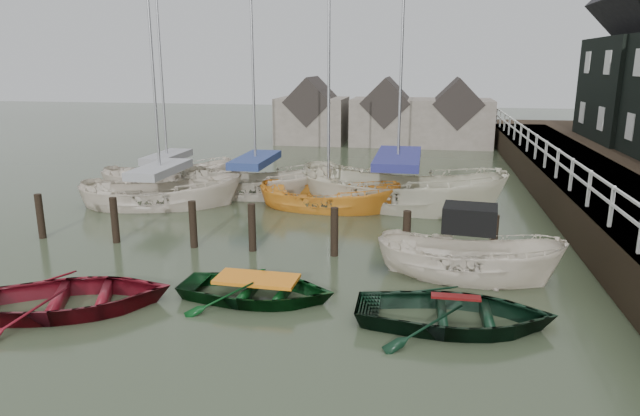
% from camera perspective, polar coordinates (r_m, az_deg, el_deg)
% --- Properties ---
extents(ground, '(120.00, 120.00, 0.00)m').
position_cam_1_polar(ground, '(13.70, -5.60, -8.51)').
color(ground, '#2C3421').
rests_on(ground, ground).
extents(pier, '(3.04, 32.00, 2.70)m').
position_cam_1_polar(pier, '(23.33, 24.89, 1.66)').
color(pier, black).
rests_on(pier, ground).
extents(mooring_pilings, '(13.72, 0.22, 1.80)m').
position_cam_1_polar(mooring_pilings, '(16.53, -6.51, -2.63)').
color(mooring_pilings, black).
rests_on(mooring_pilings, ground).
extents(far_sheds, '(14.00, 4.08, 4.39)m').
position_cam_1_polar(far_sheds, '(38.36, 6.42, 9.12)').
color(far_sheds, '#665B51').
rests_on(far_sheds, ground).
extents(rowboat_red, '(5.16, 4.51, 0.89)m').
position_cam_1_polar(rowboat_red, '(13.91, -23.61, -9.35)').
color(rowboat_red, '#600D17').
rests_on(rowboat_red, ground).
extents(rowboat_green, '(3.70, 2.70, 0.75)m').
position_cam_1_polar(rowboat_green, '(13.41, -6.28, -9.05)').
color(rowboat_green, black).
rests_on(rowboat_green, ground).
extents(rowboat_dkgreen, '(4.14, 3.00, 0.84)m').
position_cam_1_polar(rowboat_dkgreen, '(12.40, 13.25, -11.39)').
color(rowboat_dkgreen, black).
rests_on(rowboat_dkgreen, ground).
extents(motorboat, '(4.76, 2.24, 2.74)m').
position_cam_1_polar(motorboat, '(14.97, 14.45, -6.52)').
color(motorboat, beige).
rests_on(motorboat, ground).
extents(sailboat_a, '(6.48, 3.88, 10.83)m').
position_cam_1_polar(sailboat_a, '(22.50, -15.49, 0.36)').
color(sailboat_a, beige).
rests_on(sailboat_a, ground).
extents(sailboat_b, '(6.50, 2.72, 10.72)m').
position_cam_1_polar(sailboat_b, '(23.55, -6.38, 1.41)').
color(sailboat_b, beige).
rests_on(sailboat_b, ground).
extents(sailboat_c, '(5.59, 2.56, 9.66)m').
position_cam_1_polar(sailboat_c, '(21.27, 0.84, -0.04)').
color(sailboat_c, orange).
rests_on(sailboat_c, ground).
extents(sailboat_d, '(8.63, 5.35, 12.61)m').
position_cam_1_polar(sailboat_d, '(21.84, 7.66, 0.33)').
color(sailboat_d, beige).
rests_on(sailboat_d, ground).
extents(sailboat_e, '(5.94, 4.15, 9.11)m').
position_cam_1_polar(sailboat_e, '(26.03, -14.87, 2.26)').
color(sailboat_e, beige).
rests_on(sailboat_e, ground).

